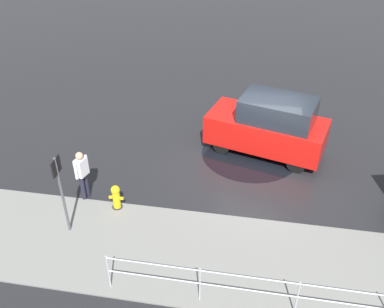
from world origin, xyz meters
TOP-DOWN VIEW (x-y plane):
  - ground_plane at (0.00, 0.00)m, footprint 60.00×60.00m
  - kerb_strip at (0.00, 4.20)m, footprint 24.00×3.20m
  - moving_hatchback at (-0.26, -0.91)m, footprint 4.21×2.68m
  - fire_hydrant at (3.90, 2.79)m, footprint 0.42×0.31m
  - pedestrian at (4.96, 2.49)m, footprint 0.33×0.55m
  - metal_railing at (-1.04, 5.50)m, footprint 8.49×0.04m
  - sign_post at (4.89, 3.89)m, footprint 0.07×0.44m
  - puddle_patch at (0.28, -0.68)m, footprint 3.33×3.33m

SIDE VIEW (x-z plane):
  - ground_plane at x=0.00m, z-range 0.00..0.00m
  - puddle_patch at x=0.28m, z-range 0.00..0.01m
  - kerb_strip at x=0.00m, z-range 0.00..0.04m
  - fire_hydrant at x=3.90m, z-range 0.00..0.80m
  - metal_railing at x=-1.04m, z-range 0.20..1.25m
  - pedestrian at x=4.96m, z-range 0.15..1.77m
  - moving_hatchback at x=-0.26m, z-range 0.00..2.06m
  - sign_post at x=4.89m, z-range 0.38..2.78m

